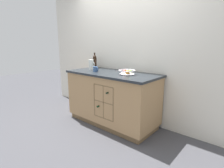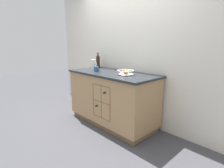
{
  "view_description": "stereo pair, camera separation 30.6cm",
  "coord_description": "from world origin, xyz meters",
  "px_view_note": "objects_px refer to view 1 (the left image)",
  "views": [
    {
      "loc": [
        1.95,
        -2.26,
        1.4
      ],
      "look_at": [
        0.0,
        0.0,
        0.72
      ],
      "focal_mm": 28.0,
      "sensor_mm": 36.0,
      "label": 1
    },
    {
      "loc": [
        2.17,
        -2.05,
        1.4
      ],
      "look_at": [
        0.0,
        0.0,
        0.72
      ],
      "focal_mm": 28.0,
      "sensor_mm": 36.0,
      "label": 2
    }
  ],
  "objects_px": {
    "white_pitcher": "(91,64)",
    "standing_wine_bottle": "(95,61)",
    "fruit_bowl": "(127,72)",
    "ceramic_mug": "(96,69)"
  },
  "relations": [
    {
      "from": "white_pitcher",
      "to": "standing_wine_bottle",
      "type": "height_order",
      "value": "standing_wine_bottle"
    },
    {
      "from": "white_pitcher",
      "to": "standing_wine_bottle",
      "type": "relative_size",
      "value": 0.61
    },
    {
      "from": "fruit_bowl",
      "to": "ceramic_mug",
      "type": "height_order",
      "value": "ceramic_mug"
    },
    {
      "from": "white_pitcher",
      "to": "ceramic_mug",
      "type": "bearing_deg",
      "value": -28.41
    },
    {
      "from": "ceramic_mug",
      "to": "fruit_bowl",
      "type": "bearing_deg",
      "value": 11.73
    },
    {
      "from": "ceramic_mug",
      "to": "standing_wine_bottle",
      "type": "xyz_separation_m",
      "value": [
        -0.39,
        0.35,
        0.09
      ]
    },
    {
      "from": "standing_wine_bottle",
      "to": "white_pitcher",
      "type": "bearing_deg",
      "value": -59.09
    },
    {
      "from": "fruit_bowl",
      "to": "standing_wine_bottle",
      "type": "relative_size",
      "value": 0.88
    },
    {
      "from": "fruit_bowl",
      "to": "white_pitcher",
      "type": "relative_size",
      "value": 1.44
    },
    {
      "from": "fruit_bowl",
      "to": "ceramic_mug",
      "type": "xyz_separation_m",
      "value": [
        -0.6,
        -0.12,
        0.0
      ]
    }
  ]
}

